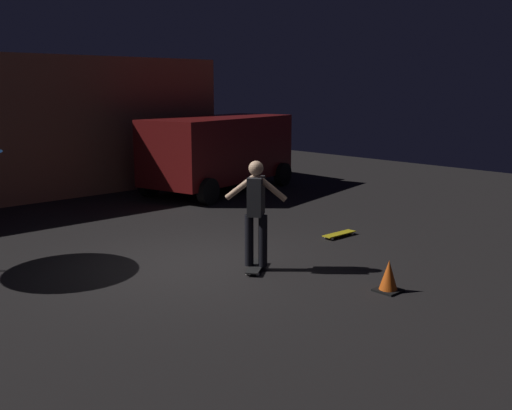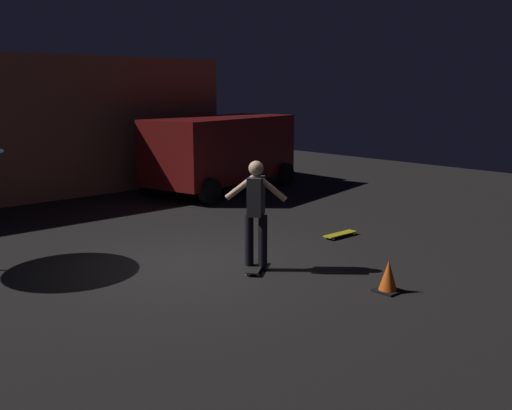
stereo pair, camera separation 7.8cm
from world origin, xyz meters
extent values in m
plane|color=black|center=(0.00, 0.00, 0.00)|extent=(28.00, 28.00, 0.00)
cube|color=maroon|center=(4.80, 5.10, 1.18)|extent=(4.91, 2.89, 1.70)
cube|color=black|center=(7.02, 5.62, 1.53)|extent=(0.45, 1.72, 0.64)
cylinder|color=black|center=(6.28, 6.46, 0.33)|extent=(0.69, 0.36, 0.66)
cylinder|color=black|center=(6.73, 4.53, 0.33)|extent=(0.69, 0.36, 0.66)
cylinder|color=black|center=(2.87, 5.67, 0.33)|extent=(0.69, 0.36, 0.66)
cylinder|color=black|center=(3.32, 3.74, 0.33)|extent=(0.69, 0.36, 0.66)
cube|color=black|center=(0.56, -0.92, 0.06)|extent=(0.75, 0.62, 0.02)
sphere|color=silver|center=(0.75, -0.67, 0.03)|extent=(0.05, 0.05, 0.05)
sphere|color=silver|center=(0.85, -0.81, 0.03)|extent=(0.05, 0.05, 0.05)
sphere|color=silver|center=(0.27, -1.03, 0.03)|extent=(0.05, 0.05, 0.05)
sphere|color=silver|center=(0.37, -1.17, 0.03)|extent=(0.05, 0.05, 0.05)
cube|color=gold|center=(3.18, -0.47, 0.06)|extent=(0.78, 0.21, 0.02)
sphere|color=silver|center=(2.88, -0.56, 0.03)|extent=(0.05, 0.05, 0.05)
sphere|color=silver|center=(2.88, -0.39, 0.03)|extent=(0.05, 0.05, 0.05)
sphere|color=silver|center=(3.48, -0.56, 0.03)|extent=(0.05, 0.05, 0.05)
sphere|color=silver|center=(3.48, -0.39, 0.03)|extent=(0.05, 0.05, 0.05)
cylinder|color=black|center=(0.50, -0.83, 0.48)|extent=(0.14, 0.14, 0.82)
cylinder|color=black|center=(0.63, -1.01, 0.48)|extent=(0.14, 0.14, 0.82)
cube|color=#262628|center=(0.56, -0.92, 1.19)|extent=(0.44, 0.40, 0.60)
sphere|color=tan|center=(0.56, -0.92, 1.62)|extent=(0.23, 0.23, 0.23)
cylinder|color=tan|center=(0.43, -0.74, 1.34)|extent=(0.39, 0.49, 0.46)
cylinder|color=tan|center=(0.69, -1.10, 1.34)|extent=(0.39, 0.49, 0.46)
cube|color=black|center=(1.25, -2.93, 0.01)|extent=(0.34, 0.34, 0.03)
cone|color=#EA5914|center=(1.25, -2.93, 0.23)|extent=(0.28, 0.28, 0.46)
camera|label=1|loc=(-5.62, -7.53, 2.86)|focal=41.81mm
camera|label=2|loc=(-5.56, -7.58, 2.86)|focal=41.81mm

